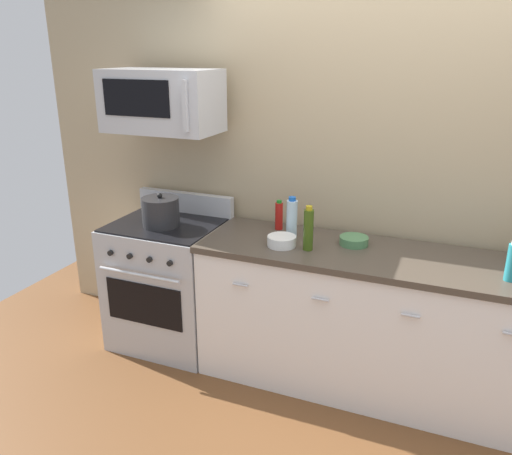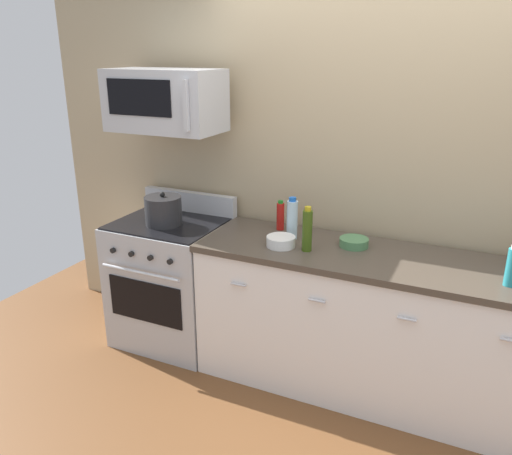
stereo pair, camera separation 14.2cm
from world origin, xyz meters
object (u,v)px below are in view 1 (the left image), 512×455
bottle_water_clear (292,219)px  bottle_hot_sauce_red (279,216)px  bottle_dish_soap (512,262)px  bowl_white_ceramic (282,241)px  range_oven (169,282)px  bottle_olive_oil (308,229)px  bowl_green_glaze (354,240)px  microwave (162,101)px  stockpot (161,212)px

bottle_water_clear → bottle_hot_sauce_red: bearing=136.1°
bottle_dish_soap → bowl_white_ceramic: bearing=179.2°
range_oven → bottle_olive_oil: bottle_olive_oil is taller
range_oven → bottle_water_clear: size_ratio=3.93×
bottle_water_clear → bottle_olive_oil: bearing=-45.4°
bottle_hot_sauce_red → bowl_green_glaze: (0.53, -0.10, -0.07)m
range_oven → bowl_green_glaze: size_ratio=6.01×
bottle_water_clear → bowl_green_glaze: bearing=4.0°
range_oven → bottle_dish_soap: bearing=-3.0°
range_oven → bowl_green_glaze: bearing=4.1°
microwave → bottle_hot_sauce_red: (0.77, 0.15, -0.73)m
range_oven → bottle_olive_oil: (1.06, -0.10, 0.58)m
range_oven → microwave: size_ratio=1.44×
microwave → bottle_dish_soap: bearing=-4.1°
bottle_hot_sauce_red → bottle_dish_soap: bearing=-12.3°
bowl_green_glaze → stockpot: bearing=-173.6°
bottle_dish_soap → stockpot: 2.17m
bottle_hot_sauce_red → bowl_green_glaze: bearing=-10.6°
microwave → bowl_white_ceramic: bearing=-8.9°
bowl_green_glaze → bottle_olive_oil: bearing=-142.0°
bottle_olive_oil → bottle_hot_sauce_red: (-0.29, 0.29, -0.04)m
bottle_dish_soap → bowl_green_glaze: size_ratio=1.24×
bowl_white_ceramic → bottle_water_clear: bearing=86.6°
bottle_dish_soap → bowl_white_ceramic: bottle_dish_soap is taller
bottle_water_clear → bottle_hot_sauce_red: bottle_water_clear is taller
bottle_hot_sauce_red → bowl_green_glaze: 0.54m
range_oven → bowl_white_ceramic: range_oven is taller
bowl_green_glaze → bowl_white_ceramic: 0.45m
bowl_white_ceramic → microwave: bearing=171.1°
range_oven → bowl_white_ceramic: (0.89, -0.10, 0.48)m
bottle_water_clear → bowl_green_glaze: size_ratio=1.53×
bottle_olive_oil → stockpot: (-1.06, 0.04, -0.03)m
bottle_hot_sauce_red → stockpot: 0.81m
bowl_white_ceramic → stockpot: size_ratio=0.71×
range_oven → bottle_dish_soap: (2.17, -0.11, 0.56)m
microwave → bottle_olive_oil: 1.28m
bottle_dish_soap → stockpot: (-2.17, 0.06, -0.00)m
bowl_green_glaze → stockpot: 1.31m
bottle_dish_soap → bottle_hot_sauce_red: (-1.40, 0.30, -0.01)m
microwave → bottle_olive_oil: size_ratio=2.69×
microwave → bottle_water_clear: microwave is taller
bottle_hot_sauce_red → bowl_white_ceramic: bearing=-66.9°
microwave → bottle_water_clear: (0.90, 0.02, -0.70)m
range_oven → bowl_white_ceramic: size_ratio=6.00×
bottle_olive_oil → bottle_water_clear: (-0.16, 0.16, -0.00)m
bottle_water_clear → bowl_green_glaze: (0.40, 0.03, -0.10)m
bottle_dish_soap → bottle_hot_sauce_red: size_ratio=1.10×
microwave → bottle_water_clear: size_ratio=2.73×
bottle_olive_oil → bowl_green_glaze: bottle_olive_oil is taller
bottle_dish_soap → stockpot: stockpot is taller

